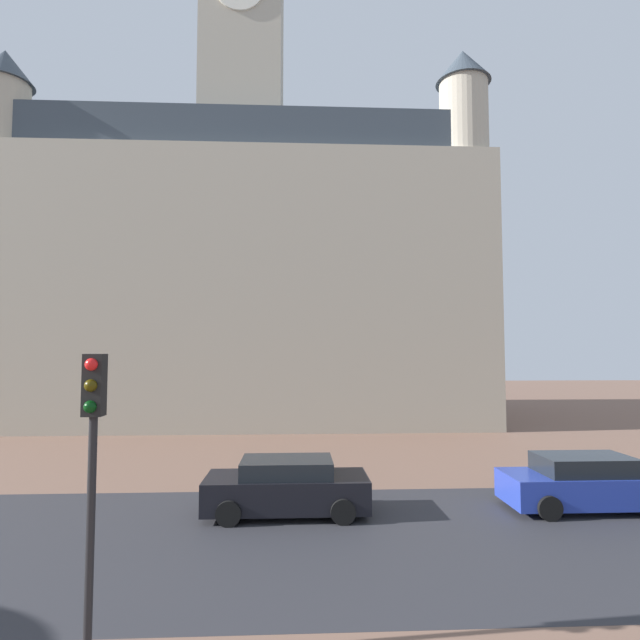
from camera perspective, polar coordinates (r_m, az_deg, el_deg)
The scene contains 6 objects.
ground_plane at distance 13.24m, azimuth -1.53°, elevation -22.90°, with size 120.00×120.00×0.00m, color brown.
street_asphalt_strip at distance 12.74m, azimuth -1.48°, elevation -23.69°, with size 120.00×7.92×0.00m, color #2D2D33.
landmark_building at distance 34.36m, azimuth -8.44°, elevation 5.84°, with size 29.61×14.95×36.13m.
car_blue at distance 16.29m, azimuth 28.06°, elevation -16.18°, with size 4.42×1.93×1.48m.
car_black at distance 14.18m, azimuth -3.83°, elevation -18.56°, with size 4.36×1.99×1.47m.
traffic_light_pole at distance 8.06m, azimuth -24.65°, elevation -12.79°, with size 0.28×0.34×4.34m.
Camera 1 is at (-0.27, -2.49, 4.39)m, focal length 27.91 mm.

